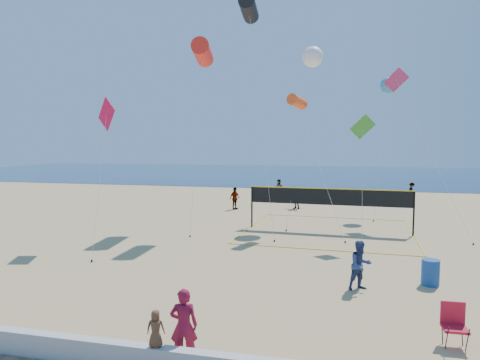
% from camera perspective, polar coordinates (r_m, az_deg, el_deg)
% --- Properties ---
extents(ground, '(120.00, 120.00, 0.00)m').
position_cam_1_polar(ground, '(13.08, 3.00, -18.88)').
color(ground, tan).
rests_on(ground, ground).
extents(ocean, '(140.00, 50.00, 0.03)m').
position_cam_1_polar(ocean, '(73.99, 11.78, 0.78)').
color(ocean, navy).
rests_on(ocean, ground).
extents(woman, '(0.75, 0.59, 1.83)m').
position_cam_1_polar(woman, '(10.92, -7.50, -18.70)').
color(woman, maroon).
rests_on(woman, ground).
extents(toddler, '(0.47, 0.36, 0.87)m').
position_cam_1_polar(toddler, '(10.58, -11.18, -18.85)').
color(toddler, brown).
rests_on(toddler, seawall).
extents(bystander_a, '(1.09, 1.03, 1.79)m').
position_cam_1_polar(bystander_a, '(16.27, 15.77, -10.89)').
color(bystander_a, navy).
rests_on(bystander_a, ground).
extents(far_person_0, '(0.90, 1.11, 1.77)m').
position_cam_1_polar(far_person_0, '(34.07, -0.72, -2.46)').
color(far_person_0, gray).
rests_on(far_person_0, ground).
extents(far_person_1, '(1.47, 1.45, 1.69)m').
position_cam_1_polar(far_person_1, '(34.64, 7.53, -2.45)').
color(far_person_1, gray).
rests_on(far_person_1, ground).
extents(far_person_3, '(1.06, 0.95, 1.81)m').
position_cam_1_polar(far_person_3, '(41.05, 5.26, -1.19)').
color(far_person_3, gray).
rests_on(far_person_3, ground).
extents(far_person_4, '(0.79, 1.11, 1.55)m').
position_cam_1_polar(far_person_4, '(43.50, 21.93, -1.35)').
color(far_person_4, gray).
rests_on(far_person_4, ground).
extents(camp_chair, '(0.62, 0.76, 1.25)m').
position_cam_1_polar(camp_chair, '(13.01, 26.62, -16.53)').
color(camp_chair, red).
rests_on(camp_chair, ground).
extents(trash_barrel, '(0.75, 0.75, 0.96)m').
position_cam_1_polar(trash_barrel, '(17.75, 24.05, -11.19)').
color(trash_barrel, navy).
rests_on(trash_barrel, ground).
extents(volleyball_net, '(10.08, 9.93, 2.60)m').
position_cam_1_polar(volleyball_net, '(26.14, 11.77, -2.82)').
color(volleyball_net, black).
rests_on(volleyball_net, ground).
extents(kite_0, '(1.63, 6.33, 11.95)m').
position_cam_1_polar(kite_0, '(29.27, -5.01, 16.57)').
color(kite_0, red).
rests_on(kite_0, ground).
extents(kite_1, '(3.20, 6.48, 14.53)m').
position_cam_1_polar(kite_1, '(29.44, 1.18, 21.86)').
color(kite_1, black).
rests_on(kite_1, ground).
extents(kite_2, '(3.57, 3.99, 8.19)m').
position_cam_1_polar(kite_2, '(26.27, 7.64, 10.26)').
color(kite_2, '#FF501C').
rests_on(kite_2, ground).
extents(kite_3, '(2.24, 4.48, 7.71)m').
position_cam_1_polar(kite_3, '(23.73, -17.43, 7.75)').
color(kite_3, red).
rests_on(kite_3, ground).
extents(kite_4, '(1.35, 4.27, 6.82)m').
position_cam_1_polar(kite_4, '(23.50, 16.03, 5.85)').
color(kite_4, green).
rests_on(kite_4, ground).
extents(kite_5, '(4.10, 7.51, 10.40)m').
position_cam_1_polar(kite_5, '(31.28, 20.53, 11.45)').
color(kite_5, '#CA3162').
rests_on(kite_5, ground).
extents(kite_6, '(1.85, 5.53, 11.82)m').
position_cam_1_polar(kite_6, '(30.64, 9.67, 15.86)').
color(kite_6, white).
rests_on(kite_6, ground).
extents(kite_7, '(1.84, 5.09, 10.20)m').
position_cam_1_polar(kite_7, '(34.53, 19.18, 11.86)').
color(kite_7, '#2B8FC5').
rests_on(kite_7, ground).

